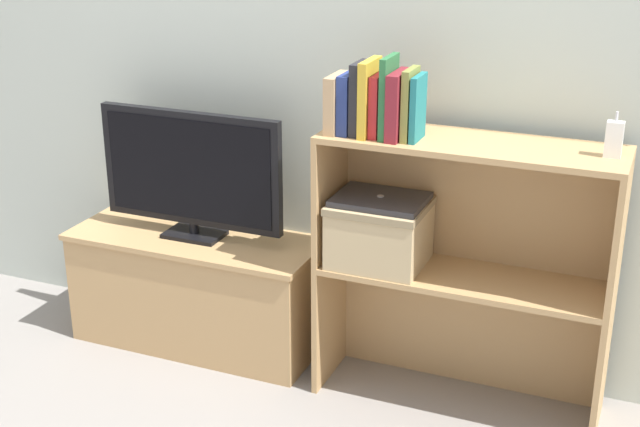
{
  "coord_description": "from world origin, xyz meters",
  "views": [
    {
      "loc": [
        1.11,
        -2.51,
        1.74
      ],
      "look_at": [
        0.0,
        0.15,
        0.63
      ],
      "focal_mm": 50.0,
      "sensor_mm": 36.0,
      "label": 1
    }
  ],
  "objects_px": {
    "book_navy": "(348,103)",
    "book_forest": "(389,97)",
    "laptop": "(380,199)",
    "tv_stand": "(198,289)",
    "book_charcoal": "(359,98)",
    "book_mustard": "(369,98)",
    "book_crimson": "(379,105)",
    "tv": "(191,171)",
    "book_tan": "(337,103)",
    "book_teal": "(418,108)",
    "storage_basket_left": "(380,230)",
    "baby_monitor": "(614,139)",
    "book_maroon": "(399,105)",
    "book_olive": "(410,104)"
  },
  "relations": [
    {
      "from": "tv_stand",
      "to": "laptop",
      "type": "xyz_separation_m",
      "value": [
        0.75,
        -0.04,
        0.49
      ]
    },
    {
      "from": "tv",
      "to": "book_forest",
      "type": "relative_size",
      "value": 2.8
    },
    {
      "from": "tv_stand",
      "to": "book_maroon",
      "type": "distance_m",
      "value": 1.16
    },
    {
      "from": "book_teal",
      "to": "storage_basket_left",
      "type": "bearing_deg",
      "value": 164.69
    },
    {
      "from": "book_forest",
      "to": "book_olive",
      "type": "relative_size",
      "value": 1.15
    },
    {
      "from": "book_teal",
      "to": "storage_basket_left",
      "type": "height_order",
      "value": "book_teal"
    },
    {
      "from": "book_maroon",
      "to": "baby_monitor",
      "type": "height_order",
      "value": "book_maroon"
    },
    {
      "from": "book_teal",
      "to": "storage_basket_left",
      "type": "xyz_separation_m",
      "value": [
        -0.13,
        0.03,
        -0.44
      ]
    },
    {
      "from": "book_navy",
      "to": "baby_monitor",
      "type": "distance_m",
      "value": 0.82
    },
    {
      "from": "book_charcoal",
      "to": "storage_basket_left",
      "type": "bearing_deg",
      "value": 27.18
    },
    {
      "from": "book_mustard",
      "to": "laptop",
      "type": "bearing_deg",
      "value": 45.98
    },
    {
      "from": "tv",
      "to": "book_tan",
      "type": "distance_m",
      "value": 0.69
    },
    {
      "from": "book_navy",
      "to": "book_mustard",
      "type": "xyz_separation_m",
      "value": [
        0.07,
        0.0,
        0.02
      ]
    },
    {
      "from": "tv",
      "to": "book_crimson",
      "type": "xyz_separation_m",
      "value": [
        0.75,
        -0.08,
        0.34
      ]
    },
    {
      "from": "tv_stand",
      "to": "book_olive",
      "type": "bearing_deg",
      "value": -5.17
    },
    {
      "from": "book_navy",
      "to": "book_forest",
      "type": "height_order",
      "value": "book_forest"
    },
    {
      "from": "book_tan",
      "to": "book_mustard",
      "type": "xyz_separation_m",
      "value": [
        0.11,
        0.0,
        0.03
      ]
    },
    {
      "from": "book_mustard",
      "to": "book_teal",
      "type": "height_order",
      "value": "book_mustard"
    },
    {
      "from": "book_crimson",
      "to": "book_teal",
      "type": "relative_size",
      "value": 0.96
    },
    {
      "from": "book_crimson",
      "to": "baby_monitor",
      "type": "bearing_deg",
      "value": 3.97
    },
    {
      "from": "book_olive",
      "to": "book_teal",
      "type": "height_order",
      "value": "book_olive"
    },
    {
      "from": "book_maroon",
      "to": "storage_basket_left",
      "type": "xyz_separation_m",
      "value": [
        -0.06,
        0.03,
        -0.45
      ]
    },
    {
      "from": "book_olive",
      "to": "storage_basket_left",
      "type": "relative_size",
      "value": 0.72
    },
    {
      "from": "baby_monitor",
      "to": "laptop",
      "type": "height_order",
      "value": "baby_monitor"
    },
    {
      "from": "book_crimson",
      "to": "book_maroon",
      "type": "relative_size",
      "value": 0.93
    },
    {
      "from": "tv",
      "to": "book_mustard",
      "type": "bearing_deg",
      "value": -6.0
    },
    {
      "from": "book_crimson",
      "to": "book_forest",
      "type": "height_order",
      "value": "book_forest"
    },
    {
      "from": "tv_stand",
      "to": "baby_monitor",
      "type": "xyz_separation_m",
      "value": [
        1.46,
        -0.03,
        0.78
      ]
    },
    {
      "from": "tv_stand",
      "to": "book_crimson",
      "type": "xyz_separation_m",
      "value": [
        0.75,
        -0.08,
        0.82
      ]
    },
    {
      "from": "tv",
      "to": "baby_monitor",
      "type": "height_order",
      "value": "baby_monitor"
    },
    {
      "from": "book_teal",
      "to": "book_forest",
      "type": "bearing_deg",
      "value": -180.0
    },
    {
      "from": "book_charcoal",
      "to": "laptop",
      "type": "xyz_separation_m",
      "value": [
        0.07,
        0.03,
        -0.35
      ]
    },
    {
      "from": "baby_monitor",
      "to": "book_maroon",
      "type": "bearing_deg",
      "value": -175.62
    },
    {
      "from": "book_tan",
      "to": "book_olive",
      "type": "height_order",
      "value": "book_olive"
    },
    {
      "from": "book_crimson",
      "to": "laptop",
      "type": "height_order",
      "value": "book_crimson"
    },
    {
      "from": "tv",
      "to": "book_forest",
      "type": "distance_m",
      "value": 0.87
    },
    {
      "from": "book_tan",
      "to": "book_maroon",
      "type": "distance_m",
      "value": 0.21
    },
    {
      "from": "tv_stand",
      "to": "tv",
      "type": "distance_m",
      "value": 0.48
    },
    {
      "from": "tv",
      "to": "book_navy",
      "type": "bearing_deg",
      "value": -6.66
    },
    {
      "from": "book_forest",
      "to": "tv",
      "type": "bearing_deg",
      "value": 174.49
    },
    {
      "from": "tv",
      "to": "book_teal",
      "type": "xyz_separation_m",
      "value": [
        0.88,
        -0.08,
        0.34
      ]
    },
    {
      "from": "book_charcoal",
      "to": "baby_monitor",
      "type": "bearing_deg",
      "value": 3.64
    },
    {
      "from": "book_maroon",
      "to": "book_navy",
      "type": "bearing_deg",
      "value": 180.0
    },
    {
      "from": "book_teal",
      "to": "storage_basket_left",
      "type": "relative_size",
      "value": 0.66
    },
    {
      "from": "book_charcoal",
      "to": "book_forest",
      "type": "bearing_deg",
      "value": -0.0
    },
    {
      "from": "laptop",
      "to": "tv_stand",
      "type": "bearing_deg",
      "value": 176.79
    },
    {
      "from": "book_maroon",
      "to": "laptop",
      "type": "distance_m",
      "value": 0.34
    },
    {
      "from": "book_navy",
      "to": "baby_monitor",
      "type": "relative_size",
      "value": 1.4
    },
    {
      "from": "tv",
      "to": "book_maroon",
      "type": "relative_size",
      "value": 3.41
    },
    {
      "from": "book_charcoal",
      "to": "book_mustard",
      "type": "xyz_separation_m",
      "value": [
        0.03,
        0.0,
        0.01
      ]
    }
  ]
}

